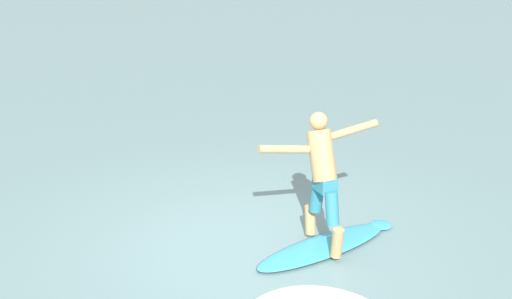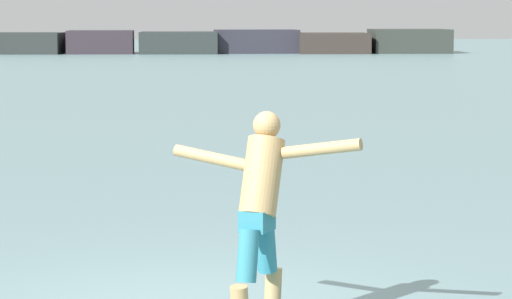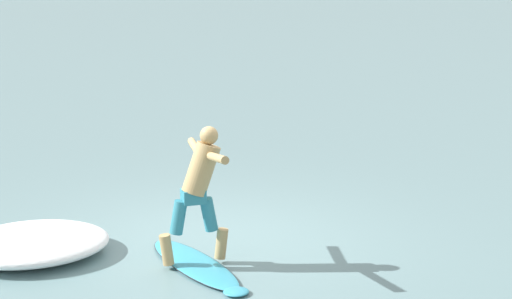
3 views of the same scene
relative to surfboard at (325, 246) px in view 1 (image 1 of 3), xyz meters
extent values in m
plane|color=slate|center=(-0.56, 0.77, -0.03)|extent=(200.00, 200.00, 0.00)
ellipsoid|color=#3AA2C0|center=(-0.03, 0.01, 0.00)|extent=(1.97, 0.95, 0.06)
ellipsoid|color=#3AA2C0|center=(0.91, -0.22, 0.00)|extent=(0.33, 0.34, 0.05)
ellipsoid|color=#2D2D33|center=(-0.03, 0.01, 0.00)|extent=(1.98, 0.96, 0.03)
cone|color=black|center=(-0.79, 0.19, -0.09)|extent=(0.06, 0.06, 0.14)
cone|color=black|center=(-0.69, 0.03, -0.09)|extent=(0.06, 0.06, 0.14)
cone|color=black|center=(-0.63, 0.30, -0.09)|extent=(0.06, 0.06, 0.14)
cylinder|color=tan|center=(0.11, 0.30, 0.21)|extent=(0.19, 0.21, 0.37)
cylinder|color=teal|center=(0.05, 0.17, 0.58)|extent=(0.23, 0.26, 0.41)
cylinder|color=tan|center=(-0.18, -0.28, 0.21)|extent=(0.19, 0.21, 0.37)
cylinder|color=teal|center=(-0.11, -0.15, 0.58)|extent=(0.23, 0.26, 0.41)
cube|color=teal|center=(-0.03, 0.01, 0.81)|extent=(0.29, 0.32, 0.16)
cylinder|color=tan|center=(0.01, 0.09, 1.13)|extent=(0.45, 0.53, 0.64)
sphere|color=tan|center=(0.05, 0.18, 1.50)|extent=(0.21, 0.21, 0.21)
cylinder|color=tan|center=(-0.36, 0.35, 1.24)|extent=(0.59, 0.38, 0.20)
cylinder|color=tan|center=(0.44, -0.04, 1.35)|extent=(0.59, 0.36, 0.19)
camera|label=1|loc=(-6.26, -4.18, 4.02)|focal=50.00mm
camera|label=2|loc=(-0.64, -8.81, 2.34)|focal=85.00mm
camera|label=3|loc=(7.08, -6.04, 3.53)|focal=60.00mm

